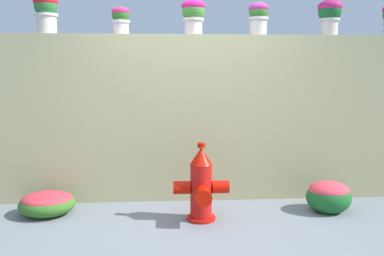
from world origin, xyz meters
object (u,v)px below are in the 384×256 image
at_px(potted_plant_1, 46,10).
at_px(flower_bush_right, 329,195).
at_px(fire_hydrant, 201,186).
at_px(flower_bush_left, 47,203).
at_px(potted_plant_4, 259,16).
at_px(potted_plant_2, 121,18).
at_px(potted_plant_3, 193,13).
at_px(potted_plant_5, 330,13).

height_order(potted_plant_1, flower_bush_right, potted_plant_1).
xyz_separation_m(fire_hydrant, flower_bush_right, (1.44, 0.18, -0.18)).
xyz_separation_m(potted_plant_1, flower_bush_right, (3.18, -0.64, -2.07)).
distance_m(flower_bush_left, flower_bush_right, 3.11).
relative_size(fire_hydrant, flower_bush_left, 1.36).
relative_size(potted_plant_1, fire_hydrant, 0.55).
bearing_deg(potted_plant_4, flower_bush_left, -167.53).
distance_m(potted_plant_2, flower_bush_left, 2.26).
distance_m(potted_plant_3, potted_plant_5, 1.67).
bearing_deg(fire_hydrant, potted_plant_4, 47.30).
relative_size(potted_plant_3, fire_hydrant, 0.51).
relative_size(flower_bush_left, flower_bush_right, 1.22).
bearing_deg(potted_plant_4, flower_bush_right, -42.57).
height_order(potted_plant_3, potted_plant_4, potted_plant_3).
bearing_deg(potted_plant_1, potted_plant_3, -0.87).
bearing_deg(potted_plant_1, fire_hydrant, -25.28).
height_order(potted_plant_5, flower_bush_left, potted_plant_5).
xyz_separation_m(potted_plant_1, potted_plant_3, (1.71, -0.03, -0.02)).
bearing_deg(potted_plant_2, flower_bush_left, -144.15).
bearing_deg(flower_bush_left, potted_plant_1, 97.34).
xyz_separation_m(potted_plant_2, potted_plant_3, (0.85, -0.05, 0.06)).
xyz_separation_m(potted_plant_1, fire_hydrant, (1.74, -0.82, -1.89)).
bearing_deg(flower_bush_right, potted_plant_2, 164.00).
relative_size(potted_plant_1, potted_plant_2, 1.36).
xyz_separation_m(potted_plant_2, flower_bush_left, (-0.78, -0.57, -2.04)).
xyz_separation_m(potted_plant_2, potted_plant_5, (2.52, 0.01, 0.08)).
bearing_deg(potted_plant_3, flower_bush_left, -162.48).
bearing_deg(potted_plant_3, flower_bush_right, -22.75).
bearing_deg(potted_plant_5, fire_hydrant, -152.52).
relative_size(potted_plant_5, flower_bush_right, 0.89).
xyz_separation_m(potted_plant_1, potted_plant_2, (0.85, 0.02, -0.08)).
bearing_deg(potted_plant_5, potted_plant_3, -178.09).
xyz_separation_m(potted_plant_1, potted_plant_5, (3.37, 0.03, 0.00)).
distance_m(potted_plant_1, fire_hydrant, 2.69).
relative_size(potted_plant_2, potted_plant_5, 0.76).
xyz_separation_m(potted_plant_3, potted_plant_4, (0.78, 0.02, -0.02)).
bearing_deg(flower_bush_left, potted_plant_4, 12.47).
distance_m(potted_plant_1, potted_plant_3, 1.71).
bearing_deg(potted_plant_3, fire_hydrant, -87.79).
bearing_deg(fire_hydrant, potted_plant_3, 92.21).
bearing_deg(flower_bush_right, fire_hydrant, -173.01).
distance_m(potted_plant_4, fire_hydrant, 2.16).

